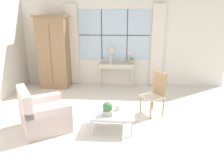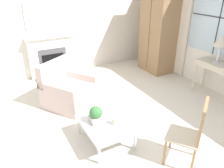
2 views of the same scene
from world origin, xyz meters
name	(u,v)px [view 1 (image 1 of 2)]	position (x,y,z in m)	size (l,w,h in m)	color
ground_plane	(106,126)	(0.00, 0.00, 0.00)	(14.00, 14.00, 0.00)	silver
wall_back_windowed	(114,43)	(0.00, 3.02, 1.40)	(7.20, 0.14, 2.80)	silver
armoire	(54,52)	(-1.91, 2.63, 1.14)	(0.98, 0.70, 2.27)	#93704C
console_table	(116,66)	(0.08, 2.74, 0.69)	(1.14, 0.41, 0.79)	beige
table_lamp	(111,50)	(-0.09, 2.74, 1.23)	(0.31, 0.31, 0.57)	silver
potted_orchid	(131,58)	(0.55, 2.77, 0.95)	(0.17, 0.13, 0.44)	tan
armchair_upholstered	(43,115)	(-1.28, -0.17, 0.30)	(1.25, 1.26, 0.90)	beige
side_chair_wooden	(156,91)	(1.12, 0.76, 0.56)	(0.61, 0.61, 1.01)	beige
coffee_table	(113,114)	(0.15, -0.06, 0.32)	(0.87, 0.71, 0.36)	silver
potted_plant_small	(108,108)	(0.05, -0.18, 0.50)	(0.20, 0.20, 0.27)	#BCB7AD
pillar_candle	(118,108)	(0.25, 0.04, 0.42)	(0.13, 0.13, 0.13)	silver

